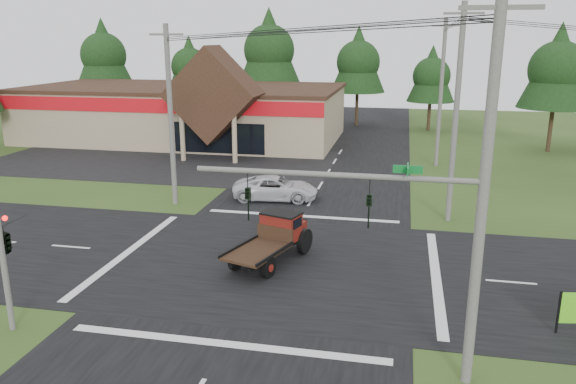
# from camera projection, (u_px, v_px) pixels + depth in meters

# --- Properties ---
(ground) EXTENTS (120.00, 120.00, 0.00)m
(ground) POSITION_uv_depth(u_px,v_px,m) (274.00, 264.00, 24.95)
(ground) COLOR #293E16
(ground) RESTS_ON ground
(road_ns) EXTENTS (12.00, 120.00, 0.02)m
(road_ns) POSITION_uv_depth(u_px,v_px,m) (274.00, 263.00, 24.95)
(road_ns) COLOR black
(road_ns) RESTS_ON ground
(road_ew) EXTENTS (120.00, 12.00, 0.02)m
(road_ew) POSITION_uv_depth(u_px,v_px,m) (274.00, 263.00, 24.95)
(road_ew) COLOR black
(road_ew) RESTS_ON ground
(parking_apron) EXTENTS (28.00, 14.00, 0.02)m
(parking_apron) POSITION_uv_depth(u_px,v_px,m) (159.00, 162.00, 45.63)
(parking_apron) COLOR black
(parking_apron) RESTS_ON ground
(cvs_building) EXTENTS (30.40, 18.20, 9.19)m
(cvs_building) POSITION_uv_depth(u_px,v_px,m) (186.00, 111.00, 55.21)
(cvs_building) COLOR tan
(cvs_building) RESTS_ON ground
(traffic_signal_mast) EXTENTS (8.12, 0.24, 7.00)m
(traffic_signal_mast) POSITION_uv_depth(u_px,v_px,m) (416.00, 234.00, 15.57)
(traffic_signal_mast) COLOR #595651
(traffic_signal_mast) RESTS_ON ground
(traffic_signal_corner) EXTENTS (0.53, 2.48, 4.40)m
(traffic_signal_corner) POSITION_uv_depth(u_px,v_px,m) (3.00, 231.00, 18.57)
(traffic_signal_corner) COLOR #595651
(traffic_signal_corner) RESTS_ON ground
(utility_pole_nr) EXTENTS (2.00, 0.30, 11.00)m
(utility_pole_nr) POSITION_uv_depth(u_px,v_px,m) (483.00, 195.00, 14.92)
(utility_pole_nr) COLOR #595651
(utility_pole_nr) RESTS_ON ground
(utility_pole_nw) EXTENTS (2.00, 0.30, 10.50)m
(utility_pole_nw) POSITION_uv_depth(u_px,v_px,m) (171.00, 115.00, 32.65)
(utility_pole_nw) COLOR #595651
(utility_pole_nw) RESTS_ON ground
(utility_pole_ne) EXTENTS (2.00, 0.30, 11.50)m
(utility_pole_ne) POSITION_uv_depth(u_px,v_px,m) (456.00, 113.00, 29.40)
(utility_pole_ne) COLOR #595651
(utility_pole_ne) RESTS_ON ground
(utility_pole_n) EXTENTS (2.00, 0.30, 11.20)m
(utility_pole_n) POSITION_uv_depth(u_px,v_px,m) (441.00, 92.00, 42.66)
(utility_pole_n) COLOR #595651
(utility_pole_n) RESTS_ON ground
(tree_row_a) EXTENTS (6.72, 6.72, 12.12)m
(tree_row_a) POSITION_uv_depth(u_px,v_px,m) (103.00, 53.00, 66.47)
(tree_row_a) COLOR #332316
(tree_row_a) RESTS_ON ground
(tree_row_b) EXTENTS (5.60, 5.60, 10.10)m
(tree_row_b) POSITION_uv_depth(u_px,v_px,m) (190.00, 65.00, 66.76)
(tree_row_b) COLOR #332316
(tree_row_b) RESTS_ON ground
(tree_row_c) EXTENTS (7.28, 7.28, 13.13)m
(tree_row_c) POSITION_uv_depth(u_px,v_px,m) (269.00, 47.00, 63.33)
(tree_row_c) COLOR #332316
(tree_row_c) RESTS_ON ground
(tree_row_d) EXTENTS (6.16, 6.16, 11.11)m
(tree_row_d) POSITION_uv_depth(u_px,v_px,m) (358.00, 60.00, 62.68)
(tree_row_d) COLOR #332316
(tree_row_d) RESTS_ON ground
(tree_row_e) EXTENTS (5.04, 5.04, 9.09)m
(tree_row_e) POSITION_uv_depth(u_px,v_px,m) (432.00, 74.00, 59.59)
(tree_row_e) COLOR #332316
(tree_row_e) RESTS_ON ground
(tree_side_ne) EXTENTS (6.16, 6.16, 11.11)m
(tree_side_ne) POSITION_uv_depth(u_px,v_px,m) (558.00, 67.00, 47.84)
(tree_side_ne) COLOR #332316
(tree_side_ne) RESTS_ON ground
(antique_flatbed_truck) EXTENTS (3.37, 5.38, 2.11)m
(antique_flatbed_truck) POSITION_uv_depth(u_px,v_px,m) (270.00, 240.00, 24.81)
(antique_flatbed_truck) COLOR #5B1A0D
(antique_flatbed_truck) RESTS_ON ground
(white_pickup) EXTENTS (5.44, 2.94, 1.45)m
(white_pickup) POSITION_uv_depth(u_px,v_px,m) (276.00, 188.00, 34.77)
(white_pickup) COLOR silver
(white_pickup) RESTS_ON ground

